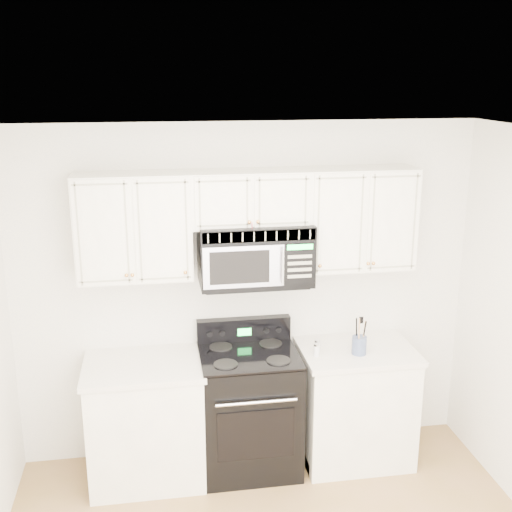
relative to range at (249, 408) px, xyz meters
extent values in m
cube|color=silver|center=(0.03, -1.44, 2.12)|extent=(3.50, 3.50, 0.01)
cube|color=white|center=(0.03, 0.31, 0.82)|extent=(3.50, 0.01, 2.60)
cube|color=silver|center=(-0.77, -0.01, -0.04)|extent=(0.82, 0.63, 0.88)
cube|color=silver|center=(-0.77, -0.01, 0.42)|extent=(0.86, 0.65, 0.04)
cube|color=black|center=(-0.77, 0.03, -0.43)|extent=(0.82, 0.55, 0.10)
cube|color=silver|center=(0.83, -0.01, -0.04)|extent=(0.82, 0.63, 0.88)
cube|color=silver|center=(0.83, -0.01, 0.42)|extent=(0.86, 0.65, 0.04)
cube|color=black|center=(0.83, 0.03, -0.43)|extent=(0.82, 0.55, 0.10)
cube|color=black|center=(0.00, -0.01, -0.02)|extent=(0.73, 0.62, 0.92)
cube|color=black|center=(0.00, -0.32, -0.03)|extent=(0.55, 0.01, 0.38)
cylinder|color=silver|center=(0.00, -0.35, 0.24)|extent=(0.57, 0.02, 0.02)
cube|color=black|center=(0.00, -0.01, 0.44)|extent=(0.73, 0.62, 0.02)
cube|color=black|center=(0.00, 0.27, 0.53)|extent=(0.73, 0.08, 0.19)
cube|color=#20EE4E|center=(0.00, 0.22, 0.53)|extent=(0.11, 0.00, 0.06)
cube|color=silver|center=(-0.79, 0.14, 1.41)|extent=(0.80, 0.33, 0.75)
cube|color=silver|center=(0.85, 0.14, 1.41)|extent=(0.80, 0.33, 0.75)
cube|color=silver|center=(0.03, 0.14, 1.59)|extent=(0.84, 0.33, 0.39)
sphere|color=#CE893E|center=(-0.81, -0.05, 1.12)|extent=(0.03, 0.03, 0.03)
sphere|color=#CE893E|center=(-0.45, -0.05, 1.12)|extent=(0.03, 0.03, 0.03)
sphere|color=#CE893E|center=(0.51, -0.05, 1.12)|extent=(0.03, 0.03, 0.03)
sphere|color=#CE893E|center=(0.87, -0.05, 1.12)|extent=(0.03, 0.03, 0.03)
sphere|color=#CE893E|center=(0.00, -0.05, 1.46)|extent=(0.03, 0.03, 0.03)
sphere|color=#CE893E|center=(0.06, -0.05, 1.46)|extent=(0.03, 0.03, 0.03)
cylinder|color=red|center=(0.02, -0.05, 1.40)|extent=(0.01, 0.00, 0.12)
sphere|color=#CE893E|center=(0.02, -0.05, 1.33)|extent=(0.04, 0.04, 0.04)
cube|color=black|center=(0.06, 0.10, 1.19)|extent=(0.81, 0.41, 0.45)
cube|color=#9B9885|center=(0.06, -0.09, 1.37)|extent=(0.79, 0.01, 0.08)
cube|color=#A3A2B0|center=(-0.05, -0.10, 1.15)|extent=(0.57, 0.01, 0.30)
cube|color=black|center=(-0.08, -0.11, 1.15)|extent=(0.42, 0.01, 0.23)
cube|color=black|center=(0.35, -0.10, 1.15)|extent=(0.22, 0.01, 0.30)
cube|color=#20EE4E|center=(0.35, -0.11, 1.28)|extent=(0.18, 0.00, 0.04)
cylinder|color=silver|center=(0.22, -0.14, 1.15)|extent=(0.02, 0.02, 0.26)
cylinder|color=#42557A|center=(0.81, -0.10, 0.50)|extent=(0.11, 0.11, 0.14)
cylinder|color=tan|center=(0.84, -0.10, 0.57)|extent=(0.01, 0.01, 0.24)
cylinder|color=black|center=(0.80, -0.08, 0.58)|extent=(0.01, 0.01, 0.25)
cylinder|color=tan|center=(0.80, -0.13, 0.59)|extent=(0.01, 0.01, 0.27)
cylinder|color=black|center=(0.84, -0.10, 0.57)|extent=(0.01, 0.01, 0.24)
cylinder|color=silver|center=(0.49, -0.09, 0.48)|extent=(0.04, 0.04, 0.08)
cylinder|color=silver|center=(0.49, -0.09, 0.53)|extent=(0.04, 0.04, 0.02)
cylinder|color=silver|center=(0.51, -0.03, 0.48)|extent=(0.04, 0.04, 0.08)
cylinder|color=silver|center=(0.51, -0.03, 0.53)|extent=(0.04, 0.04, 0.02)
camera|label=1|loc=(-0.65, -4.30, 2.44)|focal=45.00mm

